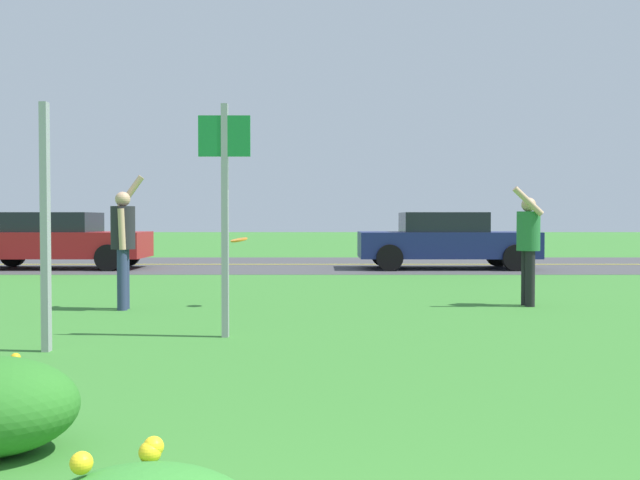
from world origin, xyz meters
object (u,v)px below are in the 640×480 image
(person_thrower_dark_shirt, at_px, (127,238))
(frisbee_orange, at_px, (243,240))
(car_red_center_left, at_px, (61,240))
(person_catcher_green_shirt, at_px, (532,241))
(sign_post_by_roadside, at_px, (229,196))
(sign_post_near_path, at_px, (50,227))
(car_navy_center_right, at_px, (449,240))

(person_thrower_dark_shirt, height_order, frisbee_orange, person_thrower_dark_shirt)
(car_red_center_left, bearing_deg, person_catcher_green_shirt, -39.31)
(person_catcher_green_shirt, height_order, car_red_center_left, person_catcher_green_shirt)
(sign_post_by_roadside, height_order, frisbee_orange, sign_post_by_roadside)
(sign_post_by_roadside, height_order, car_red_center_left, sign_post_by_roadside)
(sign_post_near_path, distance_m, frisbee_orange, 3.90)
(car_red_center_left, distance_m, car_navy_center_right, 10.01)
(sign_post_near_path, relative_size, car_navy_center_right, 0.53)
(frisbee_orange, relative_size, car_red_center_left, 0.06)
(person_thrower_dark_shirt, relative_size, person_catcher_green_shirt, 1.09)
(car_navy_center_right, bearing_deg, sign_post_by_roadside, -111.39)
(frisbee_orange, bearing_deg, person_catcher_green_shirt, 1.34)
(sign_post_near_path, height_order, car_red_center_left, sign_post_near_path)
(person_catcher_green_shirt, xyz_separation_m, frisbee_orange, (-4.25, -0.10, 0.02))
(sign_post_by_roadside, height_order, person_catcher_green_shirt, sign_post_by_roadside)
(sign_post_near_path, bearing_deg, car_navy_center_right, 63.40)
(sign_post_near_path, distance_m, car_red_center_left, 12.47)
(car_red_center_left, bearing_deg, frisbee_orange, -55.57)
(sign_post_by_roadside, bearing_deg, car_red_center_left, 117.79)
(person_catcher_green_shirt, distance_m, frisbee_orange, 4.25)
(sign_post_by_roadside, bearing_deg, frisbee_orange, 93.16)
(person_catcher_green_shirt, relative_size, car_navy_center_right, 0.39)
(sign_post_by_roadside, xyz_separation_m, person_catcher_green_shirt, (4.10, 2.84, -0.57))
(sign_post_near_path, xyz_separation_m, person_catcher_green_shirt, (5.72, 3.70, -0.24))
(sign_post_by_roadside, relative_size, car_red_center_left, 0.56)
(sign_post_near_path, bearing_deg, sign_post_by_roadside, 28.07)
(sign_post_by_roadside, bearing_deg, car_navy_center_right, 68.61)
(sign_post_by_roadside, xyz_separation_m, car_navy_center_right, (4.27, 10.89, -0.79))
(car_red_center_left, bearing_deg, sign_post_by_roadside, -62.21)
(person_catcher_green_shirt, distance_m, car_navy_center_right, 8.06)
(sign_post_by_roadside, relative_size, person_catcher_green_shirt, 1.44)
(person_catcher_green_shirt, bearing_deg, frisbee_orange, -178.66)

